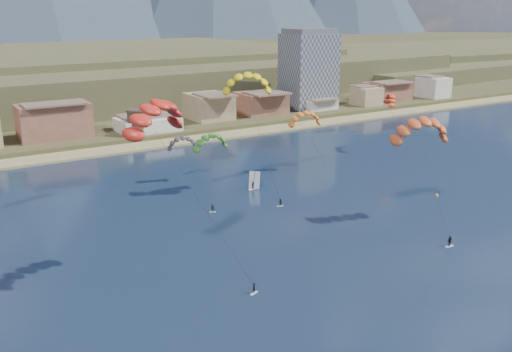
# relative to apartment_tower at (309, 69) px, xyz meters

# --- Properties ---
(ground) EXTENTS (2400.00, 2400.00, 0.00)m
(ground) POSITION_rel_apartment_tower_xyz_m (-85.00, -128.00, -17.82)
(ground) COLOR black
(ground) RESTS_ON ground
(beach) EXTENTS (2200.00, 12.00, 0.90)m
(beach) POSITION_rel_apartment_tower_xyz_m (-85.00, -22.00, -17.57)
(beach) COLOR tan
(beach) RESTS_ON ground
(foothills) EXTENTS (940.00, 210.00, 18.00)m
(foothills) POSITION_rel_apartment_tower_xyz_m (-62.61, 104.47, -8.74)
(foothills) COLOR brown
(foothills) RESTS_ON ground
(apartment_tower) EXTENTS (20.00, 16.00, 32.00)m
(apartment_tower) POSITION_rel_apartment_tower_xyz_m (0.00, 0.00, 0.00)
(apartment_tower) COLOR gray
(apartment_tower) RESTS_ON ground
(watchtower) EXTENTS (5.82, 5.82, 8.60)m
(watchtower) POSITION_rel_apartment_tower_xyz_m (-80.00, -14.00, -11.45)
(watchtower) COLOR #47382D
(watchtower) RESTS_ON ground
(kitesurfer_red) EXTENTS (16.92, 17.73, 31.27)m
(kitesurfer_red) POSITION_rel_apartment_tower_xyz_m (-109.92, -107.96, 9.11)
(kitesurfer_red) COLOR silver
(kitesurfer_red) RESTS_ON ground
(kitesurfer_yellow) EXTENTS (12.24, 15.47, 29.44)m
(kitesurfer_yellow) POSITION_rel_apartment_tower_xyz_m (-76.87, -79.39, 8.58)
(kitesurfer_yellow) COLOR silver
(kitesurfer_yellow) RESTS_ON ground
(kitesurfer_orange) EXTENTS (13.68, 18.01, 24.23)m
(kitesurfer_orange) POSITION_rel_apartment_tower_xyz_m (-56.28, -110.90, 1.68)
(kitesurfer_orange) COLOR silver
(kitesurfer_orange) RESTS_ON ground
(kitesurfer_green) EXTENTS (11.89, 15.31, 17.80)m
(kitesurfer_green) POSITION_rel_apartment_tower_xyz_m (-82.84, -72.61, -5.36)
(kitesurfer_green) COLOR silver
(kitesurfer_green) RESTS_ON ground
(distant_kite_dark) EXTENTS (8.29, 6.52, 13.72)m
(distant_kite_dark) POSITION_rel_apartment_tower_xyz_m (-85.48, -62.58, -7.30)
(distant_kite_dark) COLOR #262626
(distant_kite_dark) RESTS_ON ground
(distant_kite_orange) EXTENTS (9.89, 6.73, 18.07)m
(distant_kite_orange) POSITION_rel_apartment_tower_xyz_m (-54.56, -71.02, -2.88)
(distant_kite_orange) COLOR #262626
(distant_kite_orange) RESTS_ON ground
(distant_kite_red) EXTENTS (7.12, 8.54, 18.81)m
(distant_kite_red) POSITION_rel_apartment_tower_xyz_m (-19.31, -65.61, -1.76)
(distant_kite_red) COLOR #262626
(distant_kite_red) RESTS_ON ground
(windsurfer) EXTENTS (2.49, 2.72, 4.29)m
(windsurfer) POSITION_rel_apartment_tower_xyz_m (-73.73, -76.73, -16.46)
(windsurfer) COLOR silver
(windsurfer) RESTS_ON ground
(buoy) EXTENTS (0.69, 0.69, 0.69)m
(buoy) POSITION_rel_apartment_tower_xyz_m (-40.22, -103.24, -17.70)
(buoy) COLOR yellow
(buoy) RESTS_ON ground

